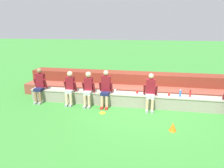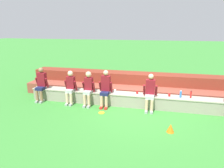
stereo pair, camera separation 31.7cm
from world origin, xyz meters
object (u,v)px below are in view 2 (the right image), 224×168
water_bottle_mid_left (181,94)px  plastic_cup_right_end (169,95)px  person_far_right (150,92)px  water_bottle_near_left (191,94)px  plastic_cup_left_end (115,91)px  person_left_of_center (70,87)px  sports_cone (171,128)px  person_center (88,88)px  frisbee (102,113)px  person_far_left (41,84)px  plastic_cup_middle (137,92)px  person_right_of_center (105,88)px

water_bottle_mid_left → plastic_cup_right_end: water_bottle_mid_left is taller
person_far_right → plastic_cup_right_end: bearing=20.2°
water_bottle_near_left → plastic_cup_left_end: size_ratio=2.12×
person_left_of_center → water_bottle_near_left: bearing=3.7°
person_far_right → sports_cone: bearing=-65.4°
person_center → person_far_right: person_far_right is taller
person_far_right → frisbee: person_far_right is taller
person_far_left → water_bottle_near_left: bearing=2.3°
plastic_cup_middle → sports_cone: plastic_cup_middle is taller
person_center → water_bottle_mid_left: 3.48m
person_left_of_center → sports_cone: person_left_of_center is taller
water_bottle_near_left → plastic_cup_right_end: 0.75m
person_center → person_right_of_center: (0.68, 0.04, 0.03)m
water_bottle_near_left → sports_cone: 1.98m
person_left_of_center → water_bottle_near_left: person_left_of_center is taller
plastic_cup_middle → frisbee: bearing=-141.1°
water_bottle_near_left → plastic_cup_middle: 1.95m
person_center → plastic_cup_right_end: person_center is taller
person_left_of_center → plastic_cup_right_end: bearing=4.3°
sports_cone → person_left_of_center: bearing=159.1°
plastic_cup_right_end → water_bottle_mid_left: bearing=-6.0°
person_right_of_center → person_far_right: size_ratio=1.04×
person_right_of_center → sports_cone: bearing=-32.2°
person_far_right → plastic_cup_middle: person_far_right is taller
person_center → frisbee: 1.18m
person_center → person_far_right: 2.38m
person_left_of_center → person_right_of_center: person_right_of_center is taller
water_bottle_near_left → frisbee: bearing=-163.7°
person_left_of_center → sports_cone: 4.11m
person_far_left → frisbee: (2.78, -0.68, -0.73)m
person_right_of_center → water_bottle_mid_left: 2.80m
person_center → plastic_cup_left_end: bearing=14.5°
person_far_left → plastic_cup_left_end: (3.09, 0.21, -0.17)m
person_center → person_right_of_center: person_right_of_center is taller
plastic_cup_right_end → plastic_cup_left_end: plastic_cup_left_end is taller
plastic_cup_right_end → sports_cone: size_ratio=0.44×
plastic_cup_left_end → person_far_right: bearing=-9.7°
frisbee → sports_cone: size_ratio=0.86×
person_center → plastic_cup_left_end: 1.06m
plastic_cup_left_end → frisbee: (-0.31, -0.88, -0.56)m
water_bottle_near_left → plastic_cup_middle: (-1.95, 0.03, -0.08)m
plastic_cup_middle → plastic_cup_left_end: plastic_cup_left_end is taller
person_left_of_center → plastic_cup_right_end: 3.85m
person_center → frisbee: (0.70, -0.62, -0.71)m
water_bottle_near_left → frisbee: 3.32m
plastic_cup_right_end → water_bottle_near_left: bearing=0.5°
plastic_cup_middle → sports_cone: 2.18m
frisbee → sports_cone: (2.35, -0.83, 0.12)m
person_left_of_center → water_bottle_mid_left: (4.22, 0.25, -0.08)m
water_bottle_mid_left → frisbee: water_bottle_mid_left is taller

